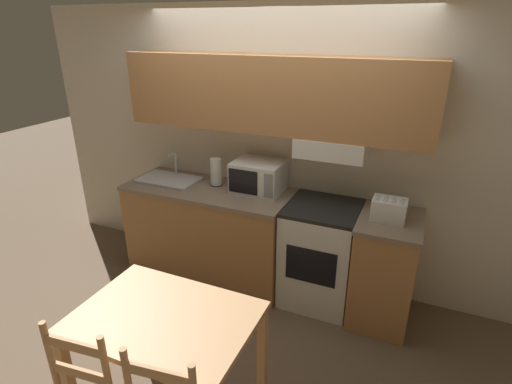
% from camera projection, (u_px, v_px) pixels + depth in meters
% --- Properties ---
extents(ground_plane, '(16.00, 16.00, 0.00)m').
position_uv_depth(ground_plane, '(273.00, 267.00, 4.21)').
color(ground_plane, brown).
extents(wall_back, '(5.10, 0.38, 2.55)m').
position_uv_depth(wall_back, '(275.00, 126.00, 3.57)').
color(wall_back, silver).
rests_on(wall_back, ground_plane).
extents(lower_counter_main, '(1.61, 0.67, 0.94)m').
position_uv_depth(lower_counter_main, '(210.00, 231.00, 3.96)').
color(lower_counter_main, '#B27A47').
rests_on(lower_counter_main, ground_plane).
extents(lower_counter_right_stub, '(0.49, 0.67, 0.94)m').
position_uv_depth(lower_counter_right_stub, '(384.00, 269.00, 3.34)').
color(lower_counter_right_stub, '#B27A47').
rests_on(lower_counter_right_stub, ground_plane).
extents(stove_range, '(0.61, 0.62, 0.94)m').
position_uv_depth(stove_range, '(320.00, 254.00, 3.56)').
color(stove_range, white).
rests_on(stove_range, ground_plane).
extents(microwave, '(0.45, 0.38, 0.28)m').
position_uv_depth(microwave, '(259.00, 176.00, 3.66)').
color(microwave, white).
rests_on(microwave, lower_counter_main).
extents(toaster, '(0.27, 0.19, 0.17)m').
position_uv_depth(toaster, '(389.00, 210.00, 3.12)').
color(toaster, white).
rests_on(toaster, lower_counter_right_stub).
extents(sink_basin, '(0.58, 0.36, 0.26)m').
position_uv_depth(sink_basin, '(169.00, 179.00, 3.94)').
color(sink_basin, '#B7BABF').
rests_on(sink_basin, lower_counter_main).
extents(paper_towel_roll, '(0.12, 0.12, 0.27)m').
position_uv_depth(paper_towel_roll, '(216.00, 172.00, 3.79)').
color(paper_towel_roll, black).
rests_on(paper_towel_roll, lower_counter_main).
extents(dining_table, '(1.05, 0.75, 0.77)m').
position_uv_depth(dining_table, '(166.00, 331.00, 2.39)').
color(dining_table, tan).
rests_on(dining_table, ground_plane).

